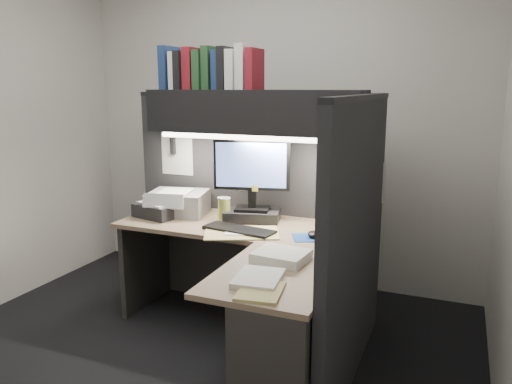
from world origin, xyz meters
TOP-DOWN VIEW (x-y plane):
  - floor at (0.00, 0.00)m, footprint 3.50×3.50m
  - wall_back at (0.00, 1.50)m, footprint 3.50×0.04m
  - partition_back at (0.03, 0.93)m, footprint 1.90×0.06m
  - partition_right at (0.98, 0.18)m, footprint 0.06×1.50m
  - desk at (0.43, -0.00)m, footprint 1.70×1.53m
  - overhead_shelf at (0.12, 0.75)m, footprint 1.55×0.34m
  - task_light_tube at (0.12, 0.61)m, footprint 1.32×0.04m
  - monitor at (0.14, 0.68)m, footprint 0.53×0.32m
  - keyboard at (0.17, 0.39)m, footprint 0.51×0.24m
  - mousepad at (0.64, 0.43)m, footprint 0.27×0.26m
  - mouse at (0.66, 0.45)m, footprint 0.09×0.12m
  - telephone at (0.75, 0.65)m, footprint 0.24×0.24m
  - coffee_cup at (-0.04, 0.60)m, footprint 0.11×0.11m
  - printer at (-0.45, 0.65)m, footprint 0.49×0.44m
  - notebook_stack at (-0.54, 0.53)m, footprint 0.37×0.33m
  - open_folder at (0.20, 0.35)m, footprint 0.56×0.48m
  - paper_stack_a at (0.62, -0.04)m, footprint 0.30×0.26m
  - paper_stack_b at (0.61, -0.36)m, footprint 0.25×0.30m
  - manila_stack at (0.67, -0.48)m, footprint 0.24×0.28m
  - binder_row at (-0.21, 0.76)m, footprint 0.73×0.25m
  - pinned_papers at (0.42, 0.56)m, footprint 1.76×1.31m

SIDE VIEW (x-z plane):
  - floor at x=0.00m, z-range 0.00..0.00m
  - desk at x=0.43m, z-range 0.08..0.81m
  - mousepad at x=0.64m, z-range 0.73..0.73m
  - open_folder at x=0.20m, z-range 0.73..0.74m
  - manila_stack at x=0.67m, z-range 0.73..0.74m
  - keyboard at x=0.17m, z-range 0.73..0.75m
  - paper_stack_b at x=0.61m, z-range 0.73..0.76m
  - mouse at x=0.66m, z-range 0.73..0.77m
  - paper_stack_a at x=0.62m, z-range 0.73..0.78m
  - telephone at x=0.75m, z-range 0.73..0.81m
  - notebook_stack at x=-0.54m, z-range 0.73..0.83m
  - partition_back at x=0.03m, z-range 0.00..1.60m
  - partition_right at x=0.98m, z-range 0.00..1.60m
  - coffee_cup at x=-0.04m, z-range 0.73..0.89m
  - printer at x=-0.45m, z-range 0.73..0.90m
  - monitor at x=0.14m, z-range 0.67..1.25m
  - pinned_papers at x=0.42m, z-range 0.80..1.31m
  - task_light_tube at x=0.12m, z-range 1.31..1.35m
  - wall_back at x=0.00m, z-range 0.00..2.70m
  - overhead_shelf at x=0.12m, z-range 1.35..1.65m
  - binder_row at x=-0.21m, z-range 1.64..1.95m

